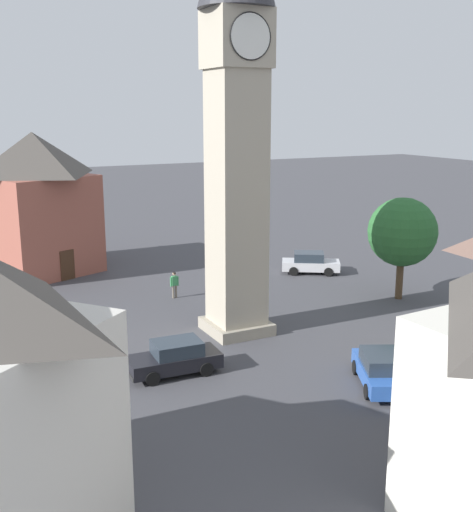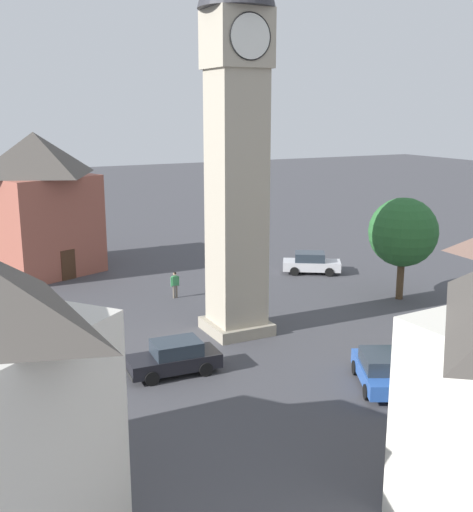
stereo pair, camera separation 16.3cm
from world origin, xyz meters
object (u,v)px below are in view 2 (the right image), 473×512
(car_silver_kerb, at_px, (380,370))
(building_terrace_right, at_px, (38,202))
(clock_tower, at_px, (236,62))
(pedestrian, at_px, (175,282))
(tree, at_px, (403,232))
(car_blue_kerb, at_px, (174,358))
(car_red_corner, at_px, (311,263))

(car_silver_kerb, xyz_separation_m, building_terrace_right, (-9.39, 26.46, 4.35))
(clock_tower, xyz_separation_m, pedestrian, (-0.71, 7.15, -12.77))
(clock_tower, xyz_separation_m, tree, (11.74, 0.70, -9.56))
(pedestrian, bearing_deg, car_blue_kerb, -111.40)
(car_red_corner, height_order, building_terrace_right, building_terrace_right)
(car_red_corner, relative_size, pedestrian, 2.60)
(tree, bearing_deg, pedestrian, 152.64)
(pedestrian, xyz_separation_m, building_terrace_right, (-6.27, 10.50, 4.10))
(car_red_corner, xyz_separation_m, building_terrace_right, (-17.23, 9.24, 4.35))
(car_red_corner, bearing_deg, car_blue_kerb, -141.63)
(car_blue_kerb, height_order, pedestrian, pedestrian)
(pedestrian, distance_m, tree, 14.38)
(building_terrace_right, bearing_deg, tree, -42.15)
(car_blue_kerb, height_order, car_red_corner, same)
(clock_tower, bearing_deg, tree, 3.43)
(car_red_corner, relative_size, building_terrace_right, 0.44)
(car_blue_kerb, height_order, car_silver_kerb, same)
(tree, bearing_deg, clock_tower, -176.57)
(clock_tower, relative_size, car_blue_kerb, 5.56)
(pedestrian, bearing_deg, tree, -27.36)
(car_silver_kerb, bearing_deg, car_blue_kerb, 144.65)
(car_red_corner, distance_m, tree, 8.57)
(clock_tower, relative_size, car_red_corner, 5.34)
(pedestrian, xyz_separation_m, tree, (12.45, -6.44, 3.21))
(car_blue_kerb, distance_m, building_terrace_right, 21.80)
(car_blue_kerb, distance_m, car_silver_kerb, 8.99)
(car_silver_kerb, height_order, building_terrace_right, building_terrace_right)
(clock_tower, distance_m, car_red_corner, 18.58)
(car_blue_kerb, relative_size, tree, 0.66)
(car_blue_kerb, height_order, tree, tree)
(car_blue_kerb, distance_m, pedestrian, 11.56)
(clock_tower, bearing_deg, car_silver_kerb, -74.73)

